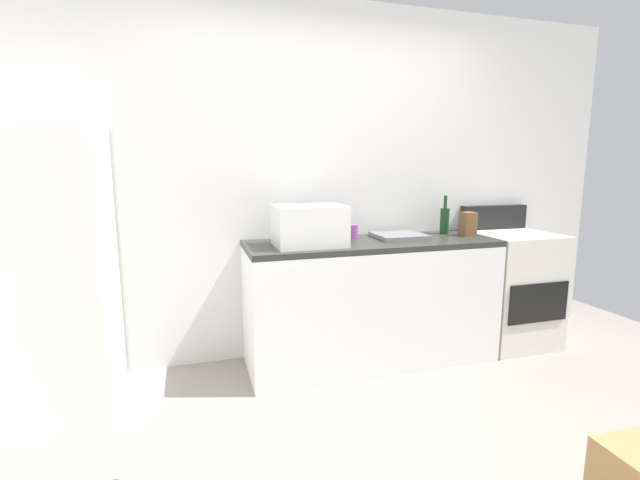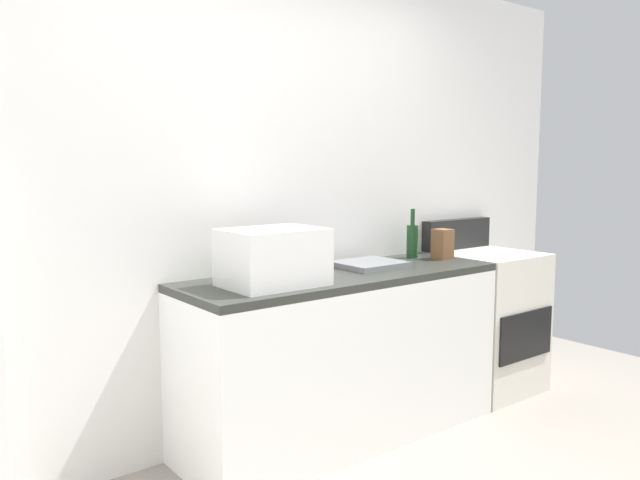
{
  "view_description": "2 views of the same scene",
  "coord_description": "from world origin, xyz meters",
  "px_view_note": "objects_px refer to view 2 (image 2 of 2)",
  "views": [
    {
      "loc": [
        -0.94,
        -1.63,
        1.42
      ],
      "look_at": [
        -0.15,
        1.0,
        0.96
      ],
      "focal_mm": 24.49,
      "sensor_mm": 36.0,
      "label": 1
    },
    {
      "loc": [
        -1.81,
        -1.32,
        1.47
      ],
      "look_at": [
        0.03,
        1.05,
        1.11
      ],
      "focal_mm": 35.49,
      "sensor_mm": 36.0,
      "label": 2
    }
  ],
  "objects_px": {
    "coffee_mug": "(312,262)",
    "wine_bottle": "(412,240)",
    "microwave": "(273,257)",
    "knife_block": "(443,244)",
    "stove_oven": "(485,319)"
  },
  "relations": [
    {
      "from": "stove_oven",
      "to": "microwave",
      "type": "bearing_deg",
      "value": -177.65
    },
    {
      "from": "stove_oven",
      "to": "coffee_mug",
      "type": "relative_size",
      "value": 11.0
    },
    {
      "from": "knife_block",
      "to": "wine_bottle",
      "type": "bearing_deg",
      "value": 129.33
    },
    {
      "from": "wine_bottle",
      "to": "knife_block",
      "type": "xyz_separation_m",
      "value": [
        0.12,
        -0.14,
        -0.02
      ]
    },
    {
      "from": "stove_oven",
      "to": "wine_bottle",
      "type": "relative_size",
      "value": 3.67
    },
    {
      "from": "stove_oven",
      "to": "knife_block",
      "type": "xyz_separation_m",
      "value": [
        -0.42,
        0.01,
        0.52
      ]
    },
    {
      "from": "coffee_mug",
      "to": "wine_bottle",
      "type": "bearing_deg",
      "value": 0.43
    },
    {
      "from": "wine_bottle",
      "to": "microwave",
      "type": "bearing_deg",
      "value": -169.4
    },
    {
      "from": "stove_oven",
      "to": "coffee_mug",
      "type": "bearing_deg",
      "value": 173.84
    },
    {
      "from": "microwave",
      "to": "wine_bottle",
      "type": "bearing_deg",
      "value": 10.6
    },
    {
      "from": "microwave",
      "to": "knife_block",
      "type": "distance_m",
      "value": 1.28
    },
    {
      "from": "microwave",
      "to": "wine_bottle",
      "type": "distance_m",
      "value": 1.18
    },
    {
      "from": "coffee_mug",
      "to": "knife_block",
      "type": "xyz_separation_m",
      "value": [
        0.89,
        -0.13,
        0.04
      ]
    },
    {
      "from": "wine_bottle",
      "to": "knife_block",
      "type": "relative_size",
      "value": 1.67
    },
    {
      "from": "microwave",
      "to": "knife_block",
      "type": "bearing_deg",
      "value": 3.46
    }
  ]
}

